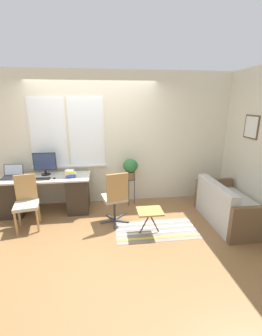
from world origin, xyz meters
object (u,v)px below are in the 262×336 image
object	(u,v)px
monitor	(45,163)
office_chair_swivel	(115,197)
plant_stand	(130,183)
book_stack	(70,173)
couch_loveseat	(228,208)
desk_chair_wooden	(26,201)
folding_stool	(150,213)
laptop	(13,175)
mouse	(54,178)
potted_plant	(130,167)
keyboard	(41,179)

from	to	relation	value
monitor	office_chair_swivel	size ratio (longest dim) A/B	0.45
monitor	plant_stand	xyz separation A→B (m)	(1.67, 0.01, -0.48)
book_stack	couch_loveseat	bearing A→B (deg)	-14.87
desk_chair_wooden	couch_loveseat	size ratio (longest dim) A/B	0.67
office_chair_swivel	folding_stool	distance (m)	0.67
desk_chair_wooden	couch_loveseat	world-z (taller)	desk_chair_wooden
monitor	couch_loveseat	bearing A→B (deg)	-16.07
desk_chair_wooden	office_chair_swivel	distance (m)	1.51
laptop	mouse	size ratio (longest dim) A/B	5.80
plant_stand	laptop	bearing A→B (deg)	-177.74
laptop	desk_chair_wooden	bearing A→B (deg)	-56.59
book_stack	couch_loveseat	size ratio (longest dim) A/B	0.16
mouse	book_stack	distance (m)	0.30
desk_chair_wooden	potted_plant	size ratio (longest dim) A/B	2.19
book_stack	folding_stool	world-z (taller)	book_stack
book_stack	couch_loveseat	distance (m)	2.97
couch_loveseat	plant_stand	size ratio (longest dim) A/B	2.38
laptop	monitor	size ratio (longest dim) A/B	0.81
keyboard	potted_plant	size ratio (longest dim) A/B	0.78
desk_chair_wooden	office_chair_swivel	xyz separation A→B (m)	(1.51, -0.08, 0.03)
office_chair_swivel	folding_stool	world-z (taller)	office_chair_swivel
laptop	plant_stand	size ratio (longest dim) A/B	0.62
office_chair_swivel	plant_stand	bearing A→B (deg)	-128.11
book_stack	desk_chair_wooden	world-z (taller)	desk_chair_wooden
laptop	office_chair_swivel	world-z (taller)	office_chair_swivel
monitor	mouse	xyz separation A→B (m)	(0.21, -0.28, -0.22)
mouse	office_chair_swivel	bearing A→B (deg)	-22.95
monitor	potted_plant	distance (m)	1.68
laptop	desk_chair_wooden	xyz separation A→B (m)	(0.39, -0.60, -0.30)
plant_stand	keyboard	bearing A→B (deg)	-170.22
desk_chair_wooden	folding_stool	bearing A→B (deg)	-23.29
monitor	book_stack	xyz separation A→B (m)	(0.50, -0.21, -0.16)
laptop	folding_stool	bearing A→B (deg)	-23.64
book_stack	plant_stand	xyz separation A→B (m)	(1.17, 0.22, -0.32)
keyboard	desk_chair_wooden	bearing A→B (deg)	-113.11
laptop	folding_stool	xyz separation A→B (m)	(2.43, -1.07, -0.40)
folding_stool	desk_chair_wooden	bearing A→B (deg)	167.03
plant_stand	monitor	bearing A→B (deg)	-179.58
monitor	book_stack	size ratio (longest dim) A/B	2.09
keyboard	folding_stool	size ratio (longest dim) A/B	0.78
desk_chair_wooden	plant_stand	size ratio (longest dim) A/B	1.60
office_chair_swivel	plant_stand	distance (m)	0.84
mouse	folding_stool	size ratio (longest dim) A/B	0.15
laptop	keyboard	world-z (taller)	laptop
mouse	book_stack	xyz separation A→B (m)	(0.28, 0.08, 0.06)
couch_loveseat	folding_stool	world-z (taller)	couch_loveseat
laptop	plant_stand	xyz separation A→B (m)	(2.26, 0.09, -0.30)
folding_stool	couch_loveseat	bearing A→B (deg)	7.10
office_chair_swivel	potted_plant	size ratio (longest dim) A/B	2.33
office_chair_swivel	plant_stand	xyz separation A→B (m)	(0.36, 0.76, -0.03)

